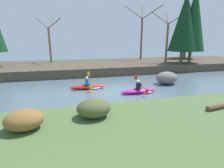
% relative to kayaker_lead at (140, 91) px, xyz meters
% --- Properties ---
extents(ground_plane, '(90.00, 90.00, 0.00)m').
position_rel_kayaker_lead_xyz_m(ground_plane, '(-1.42, 0.80, -0.20)').
color(ground_plane, '#4C606B').
extents(riverbank_near, '(44.00, 7.09, 0.53)m').
position_rel_kayaker_lead_xyz_m(riverbank_near, '(-1.42, -6.27, 0.07)').
color(riverbank_near, '#4C6638').
rests_on(riverbank_near, ground).
extents(riverbank_far, '(44.00, 8.91, 0.91)m').
position_rel_kayaker_lead_xyz_m(riverbank_far, '(-1.42, 10.47, 0.26)').
color(riverbank_far, '#4C4233').
rests_on(riverbank_far, ground).
extents(conifer_tree_mid_left, '(3.39, 3.39, 8.14)m').
position_rel_kayaker_lead_xyz_m(conifer_tree_mid_left, '(8.58, 7.56, 5.50)').
color(conifer_tree_mid_left, brown).
rests_on(conifer_tree_mid_left, riverbank_far).
extents(conifer_tree_centre, '(3.05, 3.05, 8.83)m').
position_rel_kayaker_lead_xyz_m(conifer_tree_centre, '(9.77, 7.56, 5.85)').
color(conifer_tree_centre, brown).
rests_on(conifer_tree_centre, riverbank_far).
extents(conifer_tree_mid_right, '(3.72, 3.72, 8.01)m').
position_rel_kayaker_lead_xyz_m(conifer_tree_mid_right, '(12.48, 12.27, 5.45)').
color(conifer_tree_mid_right, brown).
rests_on(conifer_tree_mid_right, riverbank_far).
extents(bare_tree_upstream, '(3.15, 3.11, 5.67)m').
position_rel_kayaker_lead_xyz_m(bare_tree_upstream, '(-6.96, 12.19, 3.38)').
color(bare_tree_upstream, '#7A664C').
rests_on(bare_tree_upstream, riverbank_far).
extents(bare_tree_mid_upstream, '(4.19, 4.14, 7.67)m').
position_rel_kayaker_lead_xyz_m(bare_tree_mid_upstream, '(5.35, 12.45, 4.32)').
color(bare_tree_mid_upstream, brown).
rests_on(bare_tree_mid_upstream, riverbank_far).
extents(bare_tree_mid_downstream, '(3.53, 3.49, 6.41)m').
position_rel_kayaker_lead_xyz_m(bare_tree_mid_downstream, '(7.06, 8.59, 3.73)').
color(bare_tree_mid_downstream, '#7A664C').
rests_on(bare_tree_mid_downstream, riverbank_far).
extents(shrub_clump_third, '(1.42, 1.18, 0.77)m').
position_rel_kayaker_lead_xyz_m(shrub_clump_third, '(-6.65, -4.67, 0.71)').
color(shrub_clump_third, brown).
rests_on(shrub_clump_third, riverbank_near).
extents(shrub_clump_far_end, '(1.48, 1.23, 0.80)m').
position_rel_kayaker_lead_xyz_m(shrub_clump_far_end, '(-3.97, -4.22, 0.73)').
color(shrub_clump_far_end, '#4C562D').
rests_on(shrub_clump_far_end, riverbank_near).
extents(kayaker_lead, '(2.78, 2.07, 1.20)m').
position_rel_kayaker_lead_xyz_m(kayaker_lead, '(0.00, 0.00, 0.00)').
color(kayaker_lead, '#C61999').
rests_on(kayaker_lead, ground).
extents(kayaker_middle, '(2.78, 2.07, 1.20)m').
position_rel_kayaker_lead_xyz_m(kayaker_middle, '(-3.43, 2.04, 0.00)').
color(kayaker_middle, red).
rests_on(kayaker_middle, ground).
extents(boulder_midstream, '(1.91, 1.50, 1.08)m').
position_rel_kayaker_lead_xyz_m(boulder_midstream, '(3.31, 1.95, 0.34)').
color(boulder_midstream, slate).
rests_on(boulder_midstream, ground).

